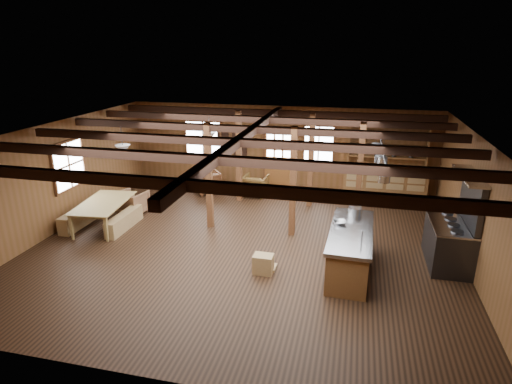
{
  "coord_description": "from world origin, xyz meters",
  "views": [
    {
      "loc": [
        2.42,
        -9.04,
        4.61
      ],
      "look_at": [
        0.07,
        0.92,
        1.1
      ],
      "focal_mm": 30.0,
      "sensor_mm": 36.0,
      "label": 1
    }
  ],
  "objects_px": {
    "armchair_a": "(207,182)",
    "armchair_c": "(132,202)",
    "commercial_range": "(452,236)",
    "kitchen_island": "(350,250)",
    "armchair_b": "(256,185)",
    "dining_table": "(106,215)"
  },
  "relations": [
    {
      "from": "kitchen_island",
      "to": "commercial_range",
      "type": "xyz_separation_m",
      "value": [
        2.16,
        0.79,
        0.19
      ]
    },
    {
      "from": "kitchen_island",
      "to": "dining_table",
      "type": "height_order",
      "value": "kitchen_island"
    },
    {
      "from": "armchair_c",
      "to": "armchair_b",
      "type": "bearing_deg",
      "value": -132.59
    },
    {
      "from": "commercial_range",
      "to": "armchair_b",
      "type": "xyz_separation_m",
      "value": [
        -5.25,
        3.48,
        -0.32
      ]
    },
    {
      "from": "kitchen_island",
      "to": "armchair_b",
      "type": "distance_m",
      "value": 5.27
    },
    {
      "from": "dining_table",
      "to": "commercial_range",
      "type": "bearing_deg",
      "value": -97.65
    },
    {
      "from": "armchair_a",
      "to": "dining_table",
      "type": "bearing_deg",
      "value": 25.02
    },
    {
      "from": "armchair_a",
      "to": "armchair_b",
      "type": "relative_size",
      "value": 1.05
    },
    {
      "from": "kitchen_island",
      "to": "armchair_b",
      "type": "xyz_separation_m",
      "value": [
        -3.09,
        4.27,
        -0.14
      ]
    },
    {
      "from": "commercial_range",
      "to": "armchair_a",
      "type": "xyz_separation_m",
      "value": [
        -6.86,
        3.39,
        -0.3
      ]
    },
    {
      "from": "kitchen_island",
      "to": "armchair_a",
      "type": "height_order",
      "value": "kitchen_island"
    },
    {
      "from": "commercial_range",
      "to": "armchair_c",
      "type": "bearing_deg",
      "value": 172.3
    },
    {
      "from": "commercial_range",
      "to": "armchair_a",
      "type": "distance_m",
      "value": 7.66
    },
    {
      "from": "dining_table",
      "to": "armchair_b",
      "type": "relative_size",
      "value": 2.63
    },
    {
      "from": "commercial_range",
      "to": "dining_table",
      "type": "distance_m",
      "value": 8.55
    },
    {
      "from": "armchair_a",
      "to": "armchair_c",
      "type": "bearing_deg",
      "value": 19.08
    },
    {
      "from": "armchair_a",
      "to": "armchair_b",
      "type": "height_order",
      "value": "armchair_a"
    },
    {
      "from": "kitchen_island",
      "to": "armchair_b",
      "type": "bearing_deg",
      "value": 127.93
    },
    {
      "from": "commercial_range",
      "to": "armchair_c",
      "type": "relative_size",
      "value": 2.77
    },
    {
      "from": "armchair_a",
      "to": "armchair_c",
      "type": "distance_m",
      "value": 2.71
    },
    {
      "from": "kitchen_island",
      "to": "armchair_c",
      "type": "xyz_separation_m",
      "value": [
        -6.18,
        1.92,
        -0.14
      ]
    },
    {
      "from": "armchair_c",
      "to": "kitchen_island",
      "type": "bearing_deg",
      "value": 172.91
    }
  ]
}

